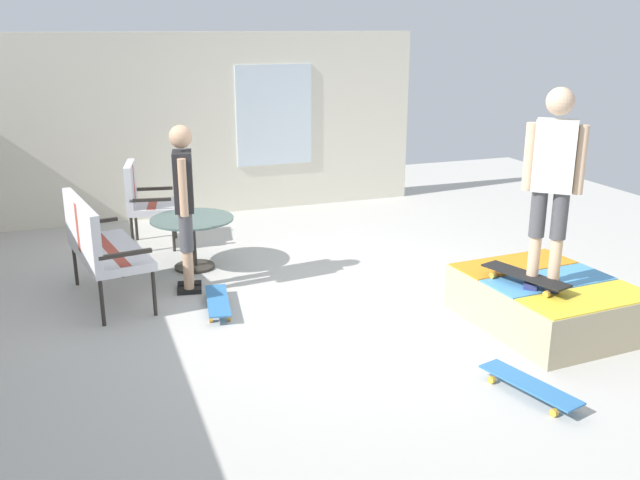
{
  "coord_description": "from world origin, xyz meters",
  "views": [
    {
      "loc": [
        -5.79,
        2.36,
        2.57
      ],
      "look_at": [
        -0.14,
        0.31,
        0.7
      ],
      "focal_mm": 38.94,
      "sensor_mm": 36.0,
      "label": 1
    }
  ],
  "objects_px": {
    "skate_ramp": "(549,302)",
    "person_skater": "(553,175)",
    "patio_bench": "(97,241)",
    "person_watching": "(184,197)",
    "patio_table": "(193,233)",
    "skateboard_by_bench": "(218,301)",
    "skateboard_on_ramp": "(525,276)",
    "skateboard_spare": "(530,385)",
    "patio_chair_near_house": "(142,197)"
  },
  "relations": [
    {
      "from": "skate_ramp",
      "to": "person_skater",
      "type": "xyz_separation_m",
      "value": [
        -0.14,
        0.21,
        1.19
      ]
    },
    {
      "from": "person_skater",
      "to": "patio_bench",
      "type": "bearing_deg",
      "value": 59.61
    },
    {
      "from": "person_watching",
      "to": "person_skater",
      "type": "distance_m",
      "value": 3.4
    },
    {
      "from": "patio_table",
      "to": "skateboard_by_bench",
      "type": "height_order",
      "value": "patio_table"
    },
    {
      "from": "patio_bench",
      "to": "skateboard_by_bench",
      "type": "relative_size",
      "value": 1.61
    },
    {
      "from": "skate_ramp",
      "to": "person_skater",
      "type": "distance_m",
      "value": 1.22
    },
    {
      "from": "patio_bench",
      "to": "person_skater",
      "type": "xyz_separation_m",
      "value": [
        -2.06,
        -3.51,
        0.79
      ]
    },
    {
      "from": "patio_table",
      "to": "skateboard_on_ramp",
      "type": "height_order",
      "value": "patio_table"
    },
    {
      "from": "skate_ramp",
      "to": "patio_bench",
      "type": "relative_size",
      "value": 1.39
    },
    {
      "from": "skateboard_spare",
      "to": "skateboard_on_ramp",
      "type": "xyz_separation_m",
      "value": [
        0.95,
        -0.6,
        0.43
      ]
    },
    {
      "from": "person_watching",
      "to": "person_skater",
      "type": "xyz_separation_m",
      "value": [
        -2.07,
        -2.66,
        0.44
      ]
    },
    {
      "from": "patio_bench",
      "to": "skateboard_on_ramp",
      "type": "bearing_deg",
      "value": -120.15
    },
    {
      "from": "skateboard_on_ramp",
      "to": "person_skater",
      "type": "bearing_deg",
      "value": -127.05
    },
    {
      "from": "person_watching",
      "to": "patio_table",
      "type": "bearing_deg",
      "value": -14.54
    },
    {
      "from": "skate_ramp",
      "to": "person_watching",
      "type": "bearing_deg",
      "value": 56.04
    },
    {
      "from": "patio_bench",
      "to": "patio_chair_near_house",
      "type": "distance_m",
      "value": 1.77
    },
    {
      "from": "skateboard_by_bench",
      "to": "skate_ramp",
      "type": "bearing_deg",
      "value": -116.29
    },
    {
      "from": "person_skater",
      "to": "skateboard_by_bench",
      "type": "bearing_deg",
      "value": 59.41
    },
    {
      "from": "patio_chair_near_house",
      "to": "skateboard_on_ramp",
      "type": "xyz_separation_m",
      "value": [
        -3.64,
        -2.79,
        -0.1
      ]
    },
    {
      "from": "person_skater",
      "to": "person_watching",
      "type": "bearing_deg",
      "value": 52.08
    },
    {
      "from": "skateboard_by_bench",
      "to": "patio_chair_near_house",
      "type": "bearing_deg",
      "value": 10.31
    },
    {
      "from": "person_skater",
      "to": "skateboard_spare",
      "type": "distance_m",
      "value": 1.74
    },
    {
      "from": "patio_table",
      "to": "skateboard_by_bench",
      "type": "xyz_separation_m",
      "value": [
        -1.25,
        0.0,
        -0.32
      ]
    },
    {
      "from": "skateboard_by_bench",
      "to": "skateboard_on_ramp",
      "type": "distance_m",
      "value": 2.79
    },
    {
      "from": "person_skater",
      "to": "skateboard_by_bench",
      "type": "distance_m",
      "value": 3.19
    },
    {
      "from": "patio_bench",
      "to": "skateboard_by_bench",
      "type": "xyz_separation_m",
      "value": [
        -0.58,
        -1.01,
        -0.53
      ]
    },
    {
      "from": "patio_bench",
      "to": "person_watching",
      "type": "distance_m",
      "value": 0.92
    },
    {
      "from": "skate_ramp",
      "to": "person_watching",
      "type": "xyz_separation_m",
      "value": [
        1.94,
        2.87,
        0.75
      ]
    },
    {
      "from": "patio_chair_near_house",
      "to": "person_watching",
      "type": "relative_size",
      "value": 0.61
    },
    {
      "from": "patio_chair_near_house",
      "to": "skateboard_spare",
      "type": "xyz_separation_m",
      "value": [
        -4.6,
        -2.19,
        -0.53
      ]
    },
    {
      "from": "patio_table",
      "to": "skateboard_on_ramp",
      "type": "distance_m",
      "value": 3.56
    },
    {
      "from": "patio_chair_near_house",
      "to": "person_skater",
      "type": "relative_size",
      "value": 0.61
    },
    {
      "from": "patio_chair_near_house",
      "to": "skateboard_spare",
      "type": "height_order",
      "value": "patio_chair_near_house"
    },
    {
      "from": "person_skater",
      "to": "skateboard_by_bench",
      "type": "height_order",
      "value": "person_skater"
    },
    {
      "from": "skate_ramp",
      "to": "patio_chair_near_house",
      "type": "distance_m",
      "value": 4.77
    },
    {
      "from": "person_skater",
      "to": "skateboard_on_ramp",
      "type": "distance_m",
      "value": 0.9
    },
    {
      "from": "patio_bench",
      "to": "skateboard_spare",
      "type": "bearing_deg",
      "value": -136.35
    },
    {
      "from": "person_watching",
      "to": "patio_chair_near_house",
      "type": "bearing_deg",
      "value": 8.41
    },
    {
      "from": "skate_ramp",
      "to": "patio_table",
      "type": "bearing_deg",
      "value": 46.26
    },
    {
      "from": "skate_ramp",
      "to": "person_skater",
      "type": "bearing_deg",
      "value": 123.26
    },
    {
      "from": "patio_chair_near_house",
      "to": "skate_ramp",
      "type": "bearing_deg",
      "value": -139.01
    },
    {
      "from": "skate_ramp",
      "to": "person_skater",
      "type": "relative_size",
      "value": 1.1
    },
    {
      "from": "skate_ramp",
      "to": "skateboard_by_bench",
      "type": "xyz_separation_m",
      "value": [
        1.34,
        2.71,
        -0.13
      ]
    },
    {
      "from": "skate_ramp",
      "to": "skateboard_by_bench",
      "type": "relative_size",
      "value": 2.24
    },
    {
      "from": "skate_ramp",
      "to": "skateboard_spare",
      "type": "bearing_deg",
      "value": 137.3
    },
    {
      "from": "person_skater",
      "to": "skateboard_by_bench",
      "type": "xyz_separation_m",
      "value": [
        1.48,
        2.5,
        -1.32
      ]
    },
    {
      "from": "person_skater",
      "to": "skateboard_on_ramp",
      "type": "xyz_separation_m",
      "value": [
        0.09,
        0.11,
        -0.89
      ]
    },
    {
      "from": "patio_chair_near_house",
      "to": "patio_bench",
      "type": "bearing_deg",
      "value": 160.2
    },
    {
      "from": "person_watching",
      "to": "person_skater",
      "type": "relative_size",
      "value": 1.0
    },
    {
      "from": "skateboard_spare",
      "to": "skateboard_on_ramp",
      "type": "bearing_deg",
      "value": -32.3
    }
  ]
}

